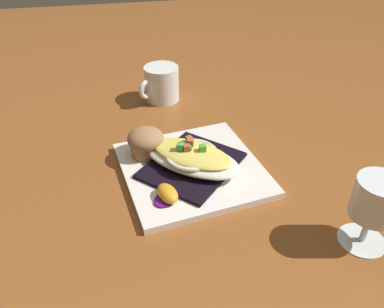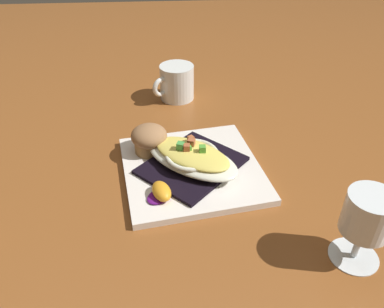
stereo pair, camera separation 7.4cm
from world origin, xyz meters
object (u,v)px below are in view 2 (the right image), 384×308
coffee_mug (176,84)px  muffin (149,139)px  orange_garnish (161,192)px  gratin_dish (192,156)px  square_plate (192,169)px  stemmed_glass (367,218)px

coffee_mug → muffin: bearing=165.7°
orange_garnish → muffin: bearing=8.6°
gratin_dish → orange_garnish: bearing=143.9°
gratin_dish → muffin: 0.10m
orange_garnish → coffee_mug: coffee_mug is taller
square_plate → orange_garnish: size_ratio=4.18×
gratin_dish → muffin: bearing=54.1°
square_plate → orange_garnish: bearing=143.8°
muffin → coffee_mug: 0.27m
gratin_dish → stemmed_glass: size_ratio=1.76×
orange_garnish → coffee_mug: (0.40, -0.04, 0.02)m
muffin → stemmed_glass: bearing=-132.5°
square_plate → gratin_dish: size_ratio=1.21×
orange_garnish → stemmed_glass: bearing=-116.3°
gratin_dish → stemmed_glass: bearing=-134.5°
muffin → stemmed_glass: (-0.29, -0.31, 0.04)m
muffin → orange_garnish: 0.15m
coffee_mug → orange_garnish: bearing=173.7°
muffin → gratin_dish: bearing=-125.9°
stemmed_glass → gratin_dish: bearing=45.5°
coffee_mug → stemmed_glass: 0.60m
gratin_dish → orange_garnish: size_ratio=3.46×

